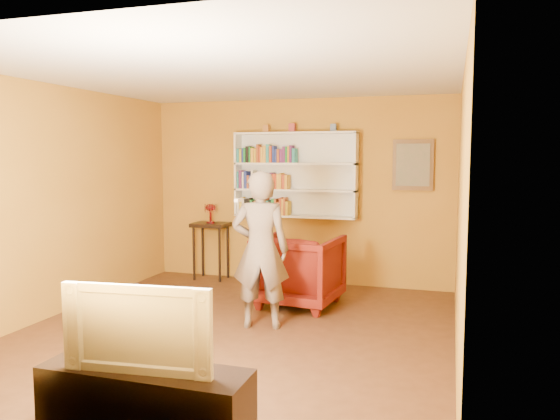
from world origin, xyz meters
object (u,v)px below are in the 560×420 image
object	(u,v)px
tv_cabinet	(146,405)
armchair	(299,270)
television	(144,325)
ruby_lustre	(210,209)
person	(260,250)
bookshelf	(296,175)
console_table	(211,233)

from	to	relation	value
tv_cabinet	armchair	bearing A→B (deg)	88.81
tv_cabinet	television	xyz separation A→B (m)	(0.00, 0.00, 0.54)
armchair	television	xyz separation A→B (m)	(-0.07, -3.48, 0.34)
ruby_lustre	person	distance (m)	2.51
ruby_lustre	armchair	xyz separation A→B (m)	(1.68, -1.02, -0.62)
person	television	distance (m)	2.51
bookshelf	console_table	bearing A→B (deg)	-173.02
bookshelf	person	xyz separation A→B (m)	(0.21, -2.15, -0.73)
person	tv_cabinet	bearing A→B (deg)	79.39
armchair	tv_cabinet	world-z (taller)	armchair
bookshelf	ruby_lustre	size ratio (longest dim) A/B	6.26
ruby_lustre	person	world-z (taller)	person
tv_cabinet	ruby_lustre	bearing A→B (deg)	109.63
console_table	television	size ratio (longest dim) A/B	0.87
armchair	tv_cabinet	bearing A→B (deg)	94.74
ruby_lustre	television	xyz separation A→B (m)	(1.60, -4.50, -0.28)
bookshelf	armchair	size ratio (longest dim) A/B	1.83
ruby_lustre	armchair	bearing A→B (deg)	-31.29
armchair	ruby_lustre	bearing A→B (deg)	-25.36
ruby_lustre	tv_cabinet	world-z (taller)	ruby_lustre
console_table	television	distance (m)	4.78
bookshelf	tv_cabinet	size ratio (longest dim) A/B	1.28
bookshelf	console_table	world-z (taller)	bookshelf
armchair	person	world-z (taller)	person
television	person	bearing A→B (deg)	86.42
armchair	bookshelf	bearing A→B (deg)	-66.47
bookshelf	television	world-z (taller)	bookshelf
person	tv_cabinet	distance (m)	2.59
console_table	person	bearing A→B (deg)	-52.77
armchair	tv_cabinet	size ratio (longest dim) A/B	0.70
television	tv_cabinet	bearing A→B (deg)	0.00
ruby_lustre	tv_cabinet	bearing A→B (deg)	-70.37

